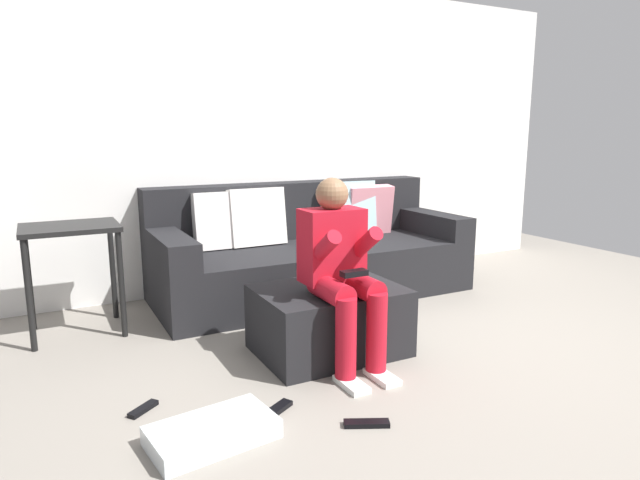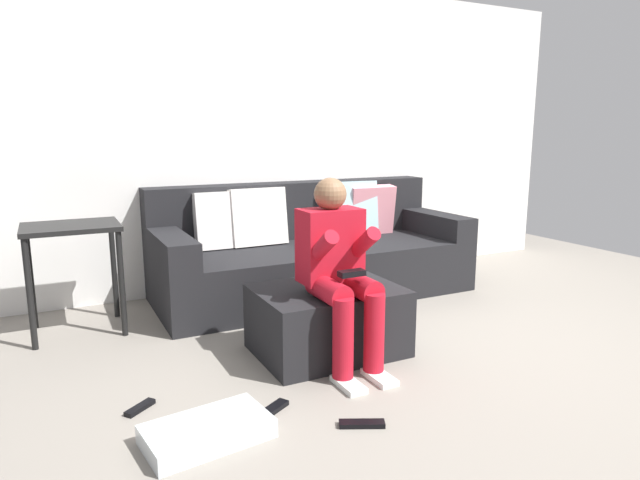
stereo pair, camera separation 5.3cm
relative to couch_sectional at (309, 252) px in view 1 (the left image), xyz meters
name	(u,v)px [view 1 (the left image)]	position (x,y,z in m)	size (l,w,h in m)	color
ground_plane	(482,358)	(0.29, -1.63, -0.32)	(6.50, 6.50, 0.00)	gray
wall_back	(315,136)	(0.29, 0.45, 0.90)	(5.00, 0.10, 2.44)	white
couch_sectional	(309,252)	(0.00, 0.00, 0.00)	(2.42, 0.96, 0.86)	black
ottoman	(329,320)	(-0.44, -1.15, -0.13)	(0.81, 0.60, 0.38)	black
person_seated	(341,265)	(-0.47, -1.32, 0.24)	(0.33, 0.59, 1.02)	red
storage_bin	(213,432)	(-1.32, -1.76, -0.28)	(0.51, 0.29, 0.08)	silver
side_table	(71,244)	(-1.71, -0.14, 0.25)	(0.57, 0.46, 0.70)	black
remote_near_ottoman	(367,423)	(-0.69, -1.95, -0.31)	(0.20, 0.05, 0.02)	black
remote_by_storage_bin	(279,408)	(-0.97, -1.65, -0.31)	(0.15, 0.05, 0.02)	black
remote_under_side_table	(143,409)	(-1.53, -1.37, -0.31)	(0.16, 0.04, 0.02)	black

